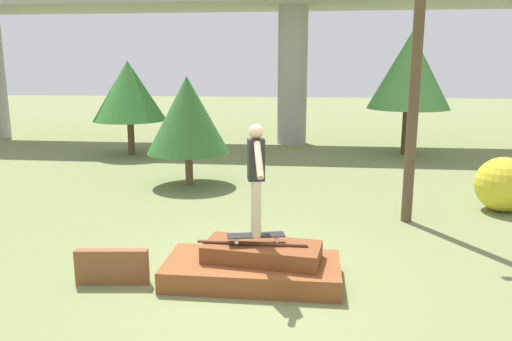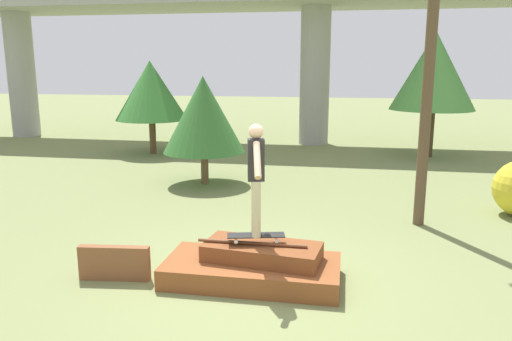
# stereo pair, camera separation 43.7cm
# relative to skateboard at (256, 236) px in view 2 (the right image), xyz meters

# --- Properties ---
(ground_plane) EXTENTS (80.00, 80.00, 0.00)m
(ground_plane) POSITION_rel_skateboard_xyz_m (-0.05, -0.04, -0.65)
(ground_plane) COLOR olive
(scrap_pile) EXTENTS (2.43, 1.16, 0.58)m
(scrap_pile) POSITION_rel_skateboard_xyz_m (-0.02, -0.03, -0.44)
(scrap_pile) COLOR brown
(scrap_pile) RESTS_ON ground_plane
(scrap_plank_loose) EXTENTS (1.01, 0.24, 0.49)m
(scrap_plank_loose) POSITION_rel_skateboard_xyz_m (-1.95, -0.35, -0.41)
(scrap_plank_loose) COLOR brown
(scrap_plank_loose) RESTS_ON ground_plane
(skateboard) EXTENTS (0.82, 0.40, 0.09)m
(skateboard) POSITION_rel_skateboard_xyz_m (0.00, 0.00, 0.00)
(skateboard) COLOR black
(skateboard) RESTS_ON scrap_pile
(skater) EXTENTS (0.33, 1.05, 1.54)m
(skater) POSITION_rel_skateboard_xyz_m (-0.00, 0.00, 0.89)
(skater) COLOR #C6B78E
(skater) RESTS_ON skateboard
(highway_overpass) EXTENTS (44.00, 3.68, 5.64)m
(highway_overpass) POSITION_rel_skateboard_xyz_m (-0.05, 12.48, 4.24)
(highway_overpass) COLOR #9E9E99
(highway_overpass) RESTS_ON ground_plane
(utility_pole) EXTENTS (1.30, 0.20, 6.24)m
(utility_pole) POSITION_rel_skateboard_xyz_m (2.59, 3.00, 2.59)
(utility_pole) COLOR brown
(utility_pole) RESTS_ON ground_plane
(tree_behind_left) EXTENTS (2.04, 2.04, 2.70)m
(tree_behind_left) POSITION_rel_skateboard_xyz_m (-2.31, 5.45, 1.11)
(tree_behind_left) COLOR brown
(tree_behind_left) RESTS_ON ground_plane
(tree_behind_right) EXTENTS (2.38, 2.38, 3.10)m
(tree_behind_right) POSITION_rel_skateboard_xyz_m (-5.26, 9.38, 1.47)
(tree_behind_right) COLOR brown
(tree_behind_right) RESTS_ON ground_plane
(tree_mid_back) EXTENTS (2.67, 2.67, 4.00)m
(tree_mid_back) POSITION_rel_skateboard_xyz_m (3.84, 10.44, 2.10)
(tree_mid_back) COLOR #4C3823
(tree_mid_back) RESTS_ON ground_plane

